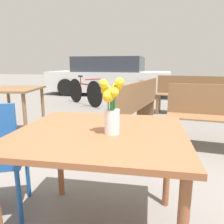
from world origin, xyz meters
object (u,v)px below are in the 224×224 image
table_front (100,144)px  flower_vase (112,109)px  bench_middle (134,105)px  table_back (15,97)px  bicycle (84,92)px  parked_car (110,77)px  bench_far (203,94)px

table_front → flower_vase: 0.25m
flower_vase → bench_middle: (-0.13, 2.18, -0.39)m
table_front → bench_middle: bearing=91.3°
table_front → table_back: 2.42m
bicycle → parked_car: size_ratio=0.30×
flower_vase → table_front: bearing=151.0°
bench_middle → table_front: bearing=-88.7°
bench_far → parked_car: (-2.76, 2.93, 0.16)m
bicycle → parked_car: 2.29m
flower_vase → bench_middle: size_ratio=0.16×
bench_far → bicycle: 3.01m
flower_vase → bench_far: size_ratio=0.16×
bicycle → bench_middle: bearing=-54.3°
bench_far → table_back: size_ratio=2.23×
table_front → bench_far: 3.97m
bench_far → parked_car: size_ratio=0.46×
table_back → parked_car: size_ratio=0.21×
table_front → parked_car: size_ratio=0.24×
table_front → parked_car: parked_car is taller
table_front → bench_far: bench_far is taller
bench_middle → flower_vase: bearing=-86.6°
table_front → parked_car: bearing=102.9°
table_front → flower_vase: size_ratio=3.30×
table_back → bicycle: bicycle is taller
table_front → bench_middle: 2.14m
flower_vase → bicycle: (-1.79, 4.49, -0.50)m
bicycle → table_front: bearing=-68.9°
bench_far → table_front: bearing=-108.0°
bicycle → parked_car: bearing=85.5°
flower_vase → bicycle: 4.86m
table_back → parked_car: (0.25, 5.07, 0.01)m
table_front → flower_vase: bearing=-29.0°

